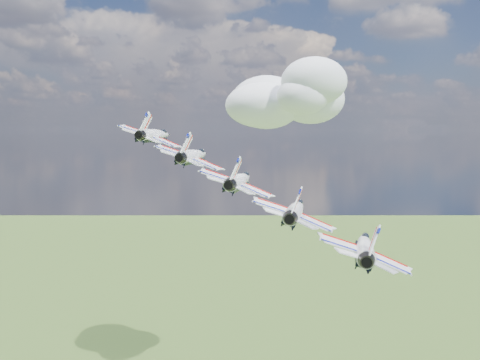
% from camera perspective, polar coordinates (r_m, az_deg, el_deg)
% --- Properties ---
extents(cloud_far, '(68.83, 54.08, 27.04)m').
position_cam_1_polar(cloud_far, '(284.02, 3.38, 9.06)').
color(cloud_far, white).
extents(jet_0, '(13.96, 18.18, 8.79)m').
position_cam_1_polar(jet_0, '(103.54, -9.01, 4.79)').
color(jet_0, white).
extents(jet_1, '(13.96, 18.18, 8.79)m').
position_cam_1_polar(jet_1, '(94.16, -4.93, 2.63)').
color(jet_1, silver).
extents(jet_2, '(13.96, 18.18, 8.79)m').
position_cam_1_polar(jet_2, '(85.52, -0.00, 0.00)').
color(jet_2, white).
extents(jet_3, '(13.96, 18.18, 8.79)m').
position_cam_1_polar(jet_3, '(77.87, 5.97, -3.18)').
color(jet_3, silver).
extents(jet_4, '(13.96, 18.18, 8.79)m').
position_cam_1_polar(jet_4, '(71.52, 13.16, -6.94)').
color(jet_4, white).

